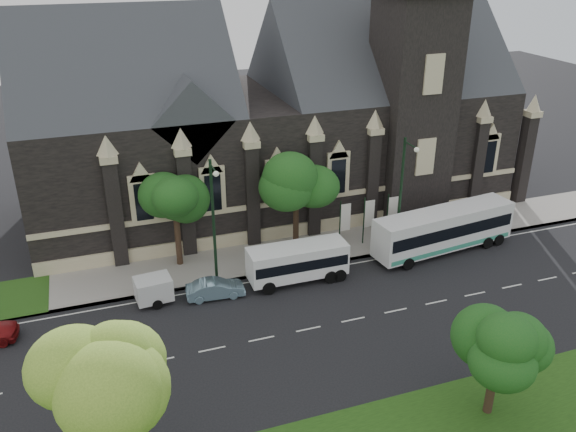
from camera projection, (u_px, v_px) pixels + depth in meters
name	position (u px, v px, depth m)	size (l,w,h in m)	color
ground	(308.00, 329.00, 36.37)	(160.00, 160.00, 0.00)	black
sidewalk	(263.00, 257.00, 44.47)	(80.00, 5.00, 0.15)	gray
museum	(286.00, 114.00, 50.57)	(40.00, 17.70, 29.90)	black
tree_park_near	(105.00, 379.00, 22.62)	(4.42, 4.42, 8.56)	black
tree_park_east	(501.00, 333.00, 28.30)	(3.40, 3.40, 6.28)	black
tree_walk_right	(298.00, 175.00, 44.07)	(4.08, 4.08, 7.80)	black
tree_walk_left	(176.00, 191.00, 41.39)	(3.91, 3.91, 7.64)	black
street_lamp_near	(402.00, 190.00, 43.31)	(0.36, 1.88, 9.00)	black
street_lamp_mid	(214.00, 216.00, 39.10)	(0.36, 1.88, 9.00)	black
banner_flag_left	(344.00, 220.00, 44.97)	(0.90, 0.10, 4.00)	black
banner_flag_center	(367.00, 217.00, 45.57)	(0.90, 0.10, 4.00)	black
banner_flag_right	(391.00, 213.00, 46.17)	(0.90, 0.10, 4.00)	black
tour_coach	(444.00, 229.00, 44.82)	(11.71, 3.82, 3.36)	white
shuttle_bus	(298.00, 261.00, 40.98)	(6.90, 2.48, 2.66)	white
box_trailer	(153.00, 289.00, 38.67)	(3.40, 2.00, 1.78)	silver
sedan	(215.00, 289.00, 39.39)	(1.35, 3.86, 1.27)	#7A9EB0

